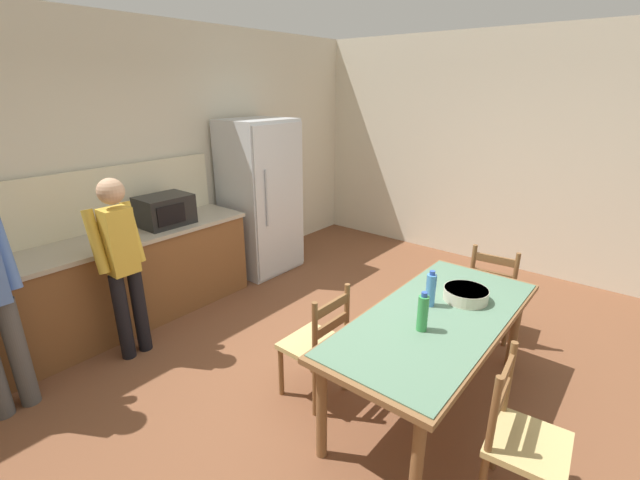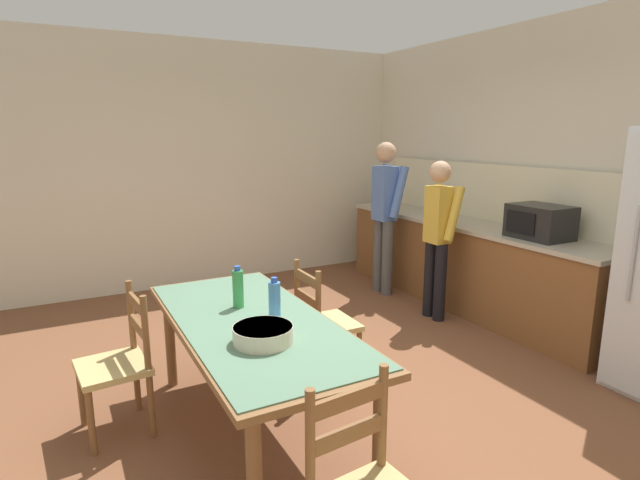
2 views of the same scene
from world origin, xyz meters
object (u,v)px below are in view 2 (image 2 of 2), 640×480
at_px(person_at_counter, 438,232).
at_px(microwave, 540,222).
at_px(dining_table, 253,332).
at_px(person_at_sink, 385,210).
at_px(bottle_near_centre, 238,288).
at_px(bottle_off_centre, 275,301).
at_px(serving_bowl, 263,333).
at_px(chair_side_near_left, 119,364).
at_px(chair_side_far_left, 323,323).

bearing_deg(person_at_counter, microwave, -55.12).
height_order(dining_table, person_at_sink, person_at_sink).
bearing_deg(microwave, bottle_near_centre, -89.09).
height_order(bottle_near_centre, person_at_counter, person_at_counter).
distance_m(person_at_sink, person_at_counter, 0.93).
height_order(microwave, bottle_off_centre, microwave).
bearing_deg(serving_bowl, person_at_sink, 133.70).
distance_m(dining_table, bottle_near_centre, 0.32).
bearing_deg(person_at_sink, serving_bowl, -136.30).
xyz_separation_m(bottle_off_centre, person_at_counter, (-1.13, 2.21, 0.01)).
bearing_deg(chair_side_near_left, chair_side_far_left, 84.58).
bearing_deg(person_at_counter, chair_side_near_left, -168.96).
distance_m(bottle_off_centre, chair_side_far_left, 0.92).
height_order(chair_side_far_left, chair_side_near_left, same).
distance_m(bottle_near_centre, person_at_sink, 2.90).
bearing_deg(bottle_near_centre, person_at_sink, 126.24).
xyz_separation_m(bottle_near_centre, serving_bowl, (0.58, -0.06, -0.07)).
height_order(microwave, chair_side_far_left, microwave).
distance_m(microwave, person_at_sink, 1.74).
bearing_deg(microwave, person_at_sink, -163.38).
bearing_deg(dining_table, chair_side_near_left, -121.59).
bearing_deg(chair_side_near_left, microwave, 82.27).
relative_size(person_at_sink, person_at_counter, 1.10).
bearing_deg(chair_side_far_left, chair_side_near_left, 90.72).
bearing_deg(serving_bowl, dining_table, 169.36).
height_order(microwave, chair_side_near_left, microwave).
bearing_deg(dining_table, person_at_sink, 129.92).
bearing_deg(bottle_off_centre, chair_side_far_left, 131.17).
distance_m(bottle_off_centre, person_at_counter, 2.48).
distance_m(microwave, dining_table, 2.88).
relative_size(dining_table, bottle_near_centre, 7.19).
relative_size(bottle_off_centre, person_at_sink, 0.16).
xyz_separation_m(microwave, person_at_counter, (-0.74, -0.52, -0.17)).
bearing_deg(bottle_near_centre, serving_bowl, -6.27).
bearing_deg(dining_table, bottle_near_centre, 179.97).
xyz_separation_m(microwave, chair_side_far_left, (-0.15, -2.12, -0.62)).
relative_size(bottle_near_centre, person_at_counter, 0.17).
height_order(bottle_near_centre, chair_side_far_left, bottle_near_centre).
bearing_deg(bottle_near_centre, microwave, 90.91).
relative_size(bottle_off_centre, serving_bowl, 0.84).
bearing_deg(person_at_sink, person_at_counter, -91.29).
bearing_deg(bottle_off_centre, dining_table, -132.48).
height_order(dining_table, person_at_counter, person_at_counter).
relative_size(dining_table, person_at_sink, 1.12).
bearing_deg(serving_bowl, person_at_counter, 119.95).
bearing_deg(person_at_counter, dining_table, -155.99).
bearing_deg(person_at_counter, bottle_off_centre, -152.95).
bearing_deg(bottle_off_centre, person_at_sink, 132.61).
bearing_deg(chair_side_far_left, person_at_counter, -68.73).
relative_size(bottle_off_centre, chair_side_far_left, 0.30).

